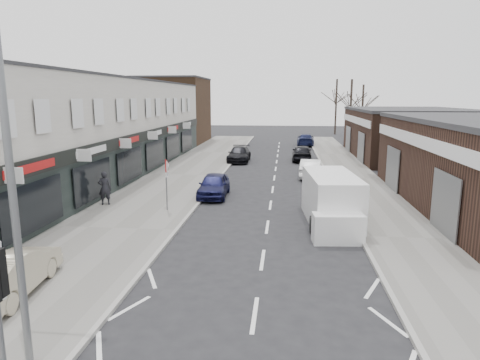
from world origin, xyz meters
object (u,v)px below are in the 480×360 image
(white_van, at_px, (332,201))
(parked_car_right_a, at_px, (311,168))
(warning_sign, at_px, (167,170))
(parked_car_left_a, at_px, (214,185))
(sedan_on_pavement, at_px, (10,272))
(parked_car_left_b, at_px, (239,154))
(pedestrian, at_px, (105,188))
(parked_car_right_c, at_px, (306,140))
(parked_car_right_b, at_px, (302,153))
(street_lamp, at_px, (17,158))

(white_van, relative_size, parked_car_right_a, 1.48)
(warning_sign, relative_size, parked_car_left_a, 0.67)
(sedan_on_pavement, bearing_deg, parked_car_right_a, -121.94)
(warning_sign, distance_m, parked_car_left_b, 17.78)
(white_van, xyz_separation_m, parked_car_left_a, (-6.31, 4.84, -0.40))
(sedan_on_pavement, bearing_deg, parked_car_left_a, -111.77)
(pedestrian, xyz_separation_m, parked_car_left_b, (5.40, 16.87, -0.35))
(pedestrian, relative_size, parked_car_left_b, 0.39)
(warning_sign, relative_size, parked_car_right_c, 0.55)
(parked_car_left_a, height_order, parked_car_left_b, parked_car_left_a)
(parked_car_right_a, relative_size, parked_car_right_b, 0.94)
(sedan_on_pavement, distance_m, parked_car_right_b, 30.05)
(sedan_on_pavement, bearing_deg, parked_car_right_b, -114.46)
(parked_car_left_b, bearing_deg, parked_car_right_b, 11.47)
(pedestrian, bearing_deg, sedan_on_pavement, 82.81)
(street_lamp, bearing_deg, parked_car_right_a, 72.94)
(street_lamp, bearing_deg, warning_sign, 92.84)
(pedestrian, bearing_deg, white_van, 154.67)
(white_van, relative_size, pedestrian, 3.37)
(parked_car_right_b, bearing_deg, parked_car_left_b, 12.83)
(pedestrian, relative_size, parked_car_right_b, 0.41)
(warning_sign, distance_m, parked_car_right_b, 20.26)
(pedestrian, height_order, parked_car_right_c, pedestrian)
(parked_car_left_b, bearing_deg, parked_car_right_c, 64.59)
(sedan_on_pavement, distance_m, pedestrian, 10.63)
(warning_sign, distance_m, pedestrian, 3.91)
(warning_sign, bearing_deg, street_lamp, -87.16)
(street_lamp, height_order, parked_car_right_c, street_lamp)
(sedan_on_pavement, bearing_deg, pedestrian, -87.24)
(street_lamp, xyz_separation_m, white_van, (7.44, 11.65, -3.53))
(parked_car_right_b, distance_m, parked_car_right_c, 12.79)
(warning_sign, distance_m, parked_car_left_a, 4.37)
(warning_sign, xyz_separation_m, parked_car_right_c, (8.35, 31.54, -1.49))
(street_lamp, distance_m, parked_car_left_b, 30.70)
(parked_car_right_b, bearing_deg, street_lamp, 79.14)
(parked_car_right_a, distance_m, parked_car_right_b, 8.29)
(street_lamp, bearing_deg, parked_car_left_b, 87.88)
(sedan_on_pavement, relative_size, parked_car_right_c, 0.84)
(sedan_on_pavement, relative_size, parked_car_right_b, 0.94)
(sedan_on_pavement, relative_size, parked_car_left_a, 1.02)
(street_lamp, xyz_separation_m, parked_car_right_b, (6.81, 31.59, -3.88))
(white_van, xyz_separation_m, parked_car_right_b, (-0.63, 19.93, -0.34))
(parked_car_right_a, xyz_separation_m, parked_car_right_b, (-0.34, 8.29, 0.07))
(pedestrian, distance_m, parked_car_right_a, 15.02)
(parked_car_left_a, bearing_deg, parked_car_right_a, 47.50)
(white_van, distance_m, parked_car_left_b, 19.81)
(street_lamp, height_order, parked_car_right_a, street_lamp)
(white_van, distance_m, parked_car_right_b, 19.94)
(parked_car_left_a, relative_size, parked_car_left_b, 0.87)
(parked_car_left_b, bearing_deg, sedan_on_pavement, -97.87)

